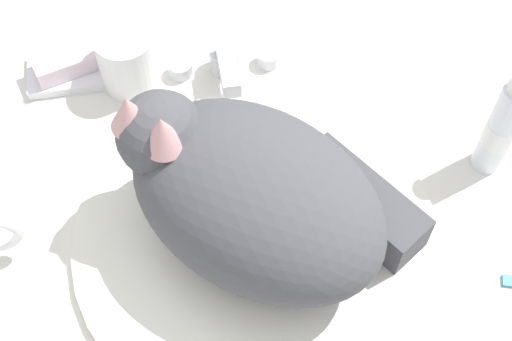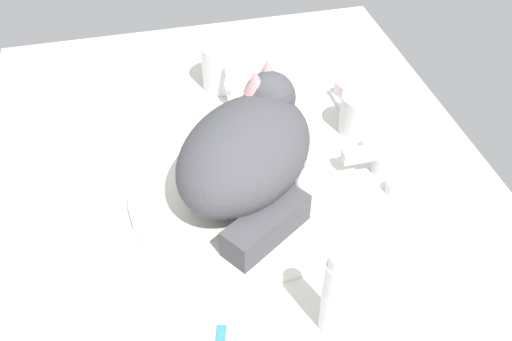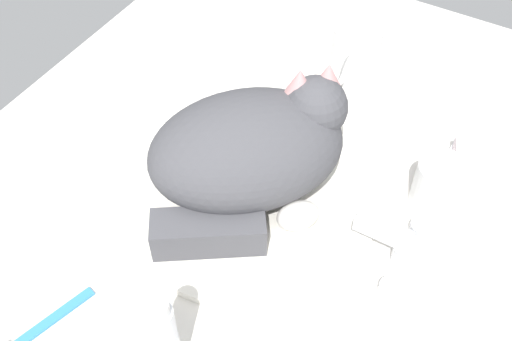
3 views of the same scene
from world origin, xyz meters
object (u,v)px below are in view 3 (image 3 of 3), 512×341
object	(u,v)px
coffee_mug	(355,52)
soap_bar	(469,161)
faucet	(400,248)
toothbrush	(36,329)
rinse_cup	(439,185)
cat	(252,150)
toothpaste_bottle	(163,339)

from	to	relation	value
coffee_mug	soap_bar	size ratio (longest dim) A/B	1.71
faucet	toothbrush	xyz separation A→B (cm)	(30.34, -32.44, -1.64)
rinse_cup	soap_bar	world-z (taller)	rinse_cup
cat	soap_bar	distance (cm)	30.87
cat	toothbrush	size ratio (longest dim) A/B	2.40
cat	rinse_cup	distance (cm)	25.10
rinse_cup	coffee_mug	bearing A→B (deg)	-132.59
faucet	coffee_mug	world-z (taller)	coffee_mug
toothpaste_bottle	rinse_cup	bearing A→B (deg)	154.60
soap_bar	cat	bearing A→B (deg)	-53.41
coffee_mug	rinse_cup	xyz separation A→B (cm)	(18.93, 20.60, -0.84)
rinse_cup	toothpaste_bottle	size ratio (longest dim) A/B	0.52
rinse_cup	toothpaste_bottle	xyz separation A→B (cm)	(37.05, -17.59, 2.90)
rinse_cup	toothpaste_bottle	world-z (taller)	toothpaste_bottle
faucet	toothbrush	world-z (taller)	faucet
faucet	toothpaste_bottle	size ratio (longest dim) A/B	0.95
toothbrush	cat	bearing A→B (deg)	160.06
rinse_cup	cat	bearing A→B (deg)	-64.31
coffee_mug	soap_bar	xyz separation A→B (cm)	(11.56, 22.70, -2.09)
cat	faucet	bearing A→B (deg)	89.14
soap_bar	toothbrush	xyz separation A→B (cm)	(48.70, -35.43, -1.85)
coffee_mug	toothbrush	xyz separation A→B (cm)	(60.27, -12.73, -3.95)
cat	soap_bar	size ratio (longest dim) A/B	4.52
cat	toothbrush	bearing A→B (deg)	-19.94
toothpaste_bottle	soap_bar	bearing A→B (deg)	156.08
cat	toothpaste_bottle	distance (cm)	26.83
cat	toothpaste_bottle	world-z (taller)	cat
cat	toothpaste_bottle	size ratio (longest dim) A/B	2.27
cat	rinse_cup	size ratio (longest dim) A/B	4.37
faucet	cat	distance (cm)	22.22
cat	coffee_mug	size ratio (longest dim) A/B	2.65
faucet	cat	world-z (taller)	cat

